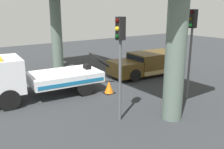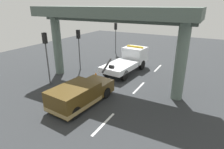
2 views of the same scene
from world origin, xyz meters
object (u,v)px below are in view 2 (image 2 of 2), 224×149
traffic_cone_orange (96,76)px  towed_van_green (80,94)px  traffic_light_near (46,48)px  traffic_light_far (79,41)px  tow_truck_white (129,60)px  traffic_light_mid (116,31)px

traffic_cone_orange → towed_van_green: bearing=-160.2°
traffic_light_near → traffic_light_far: bearing=-0.0°
tow_truck_white → traffic_light_far: (-2.21, 4.83, 1.95)m
tow_truck_white → traffic_light_near: 8.54m
traffic_light_mid → traffic_cone_orange: bearing=-163.0°
traffic_light_near → traffic_cone_orange: (2.86, -3.10, -3.00)m
towed_van_green → traffic_cone_orange: (4.59, 1.66, -0.45)m
tow_truck_white → traffic_light_far: bearing=114.6°
towed_van_green → traffic_light_near: size_ratio=1.17×
towed_van_green → traffic_cone_orange: bearing=19.8°
towed_van_green → traffic_light_far: bearing=37.3°
traffic_light_near → traffic_light_far: size_ratio=1.06×
tow_truck_white → traffic_cone_orange: size_ratio=10.52×
traffic_light_near → traffic_light_far: (4.50, -0.00, -0.18)m
traffic_light_mid → traffic_cone_orange: size_ratio=6.15×
towed_van_green → traffic_light_mid: bearing=17.9°
traffic_light_near → traffic_cone_orange: bearing=-47.3°
towed_van_green → traffic_light_far: (6.23, 4.76, 2.37)m
traffic_light_far → traffic_light_mid: bearing=0.0°
tow_truck_white → traffic_cone_orange: tow_truck_white is taller
traffic_light_far → traffic_cone_orange: size_ratio=6.20×
traffic_light_near → traffic_light_mid: bearing=0.0°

